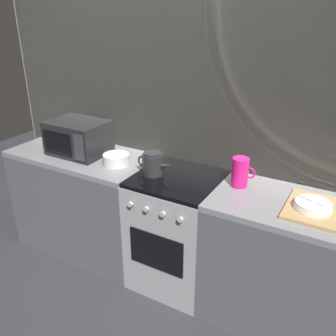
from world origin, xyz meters
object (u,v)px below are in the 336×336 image
(dish_pile, at_px, (313,207))
(stove_unit, at_px, (177,230))
(pitcher, at_px, (240,172))
(mixing_bowl, at_px, (116,159))
(kettle, at_px, (153,164))
(microwave, at_px, (78,138))

(dish_pile, bearing_deg, stove_unit, 179.04)
(stove_unit, height_order, dish_pile, dish_pile)
(stove_unit, distance_m, pitcher, 0.70)
(stove_unit, relative_size, pitcher, 4.50)
(mixing_bowl, relative_size, dish_pile, 0.50)
(pitcher, bearing_deg, dish_pile, -11.15)
(mixing_bowl, height_order, dish_pile, mixing_bowl)
(kettle, bearing_deg, microwave, 176.64)
(stove_unit, distance_m, mixing_bowl, 0.71)
(mixing_bowl, distance_m, pitcher, 0.94)
(stove_unit, relative_size, dish_pile, 2.25)
(kettle, relative_size, mixing_bowl, 1.42)
(kettle, bearing_deg, dish_pile, 1.72)
(dish_pile, bearing_deg, kettle, -178.28)
(microwave, xyz_separation_m, pitcher, (1.33, 0.09, -0.03))
(pitcher, xyz_separation_m, dish_pile, (0.49, -0.10, -0.08))
(pitcher, bearing_deg, stove_unit, -169.25)
(microwave, relative_size, mixing_bowl, 2.30)
(microwave, height_order, mixing_bowl, microwave)
(dish_pile, bearing_deg, microwave, 179.67)
(microwave, height_order, dish_pile, microwave)
(mixing_bowl, bearing_deg, dish_pile, 0.71)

